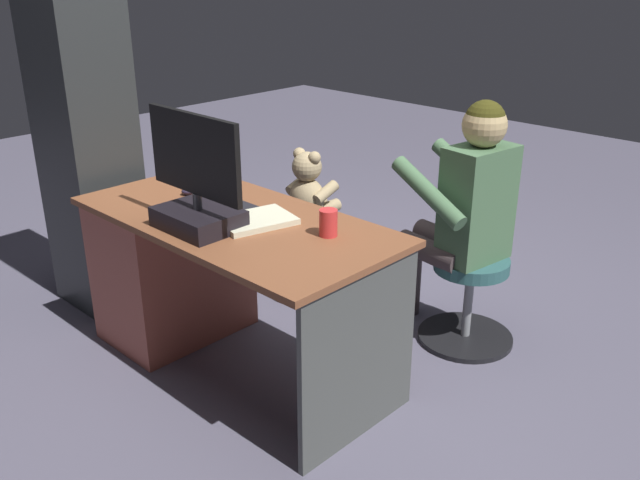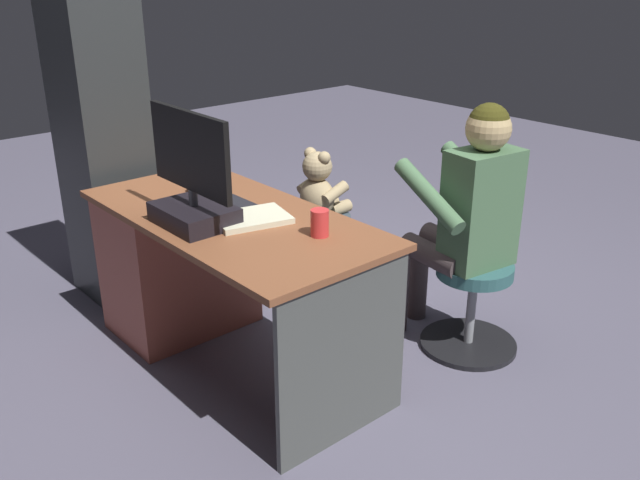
% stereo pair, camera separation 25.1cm
% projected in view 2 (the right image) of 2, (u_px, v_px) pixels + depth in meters
% --- Properties ---
extents(ground_plane, '(10.00, 10.00, 0.00)m').
position_uv_depth(ground_plane, '(305.00, 333.00, 3.42)').
color(ground_plane, '#585568').
extents(desk, '(1.46, 0.71, 0.73)m').
position_uv_depth(desk, '(190.00, 259.00, 3.29)').
color(desk, brown).
rests_on(desk, ground_plane).
extents(monitor, '(0.53, 0.25, 0.47)m').
position_uv_depth(monitor, '(193.00, 189.00, 2.74)').
color(monitor, black).
rests_on(monitor, desk).
extents(keyboard, '(0.42, 0.14, 0.02)m').
position_uv_depth(keyboard, '(233.00, 205.00, 2.98)').
color(keyboard, black).
rests_on(keyboard, desk).
extents(computer_mouse, '(0.06, 0.10, 0.04)m').
position_uv_depth(computer_mouse, '(196.00, 187.00, 3.19)').
color(computer_mouse, '#251D30').
rests_on(computer_mouse, desk).
extents(cup, '(0.07, 0.07, 0.11)m').
position_uv_depth(cup, '(320.00, 223.00, 2.66)').
color(cup, red).
rests_on(cup, desk).
extents(tv_remote, '(0.07, 0.16, 0.02)m').
position_uv_depth(tv_remote, '(182.00, 200.00, 3.04)').
color(tv_remote, black).
rests_on(tv_remote, desk).
extents(notebook_binder, '(0.29, 0.35, 0.02)m').
position_uv_depth(notebook_binder, '(251.00, 218.00, 2.82)').
color(notebook_binder, beige).
rests_on(notebook_binder, desk).
extents(office_chair_teddy, '(0.47, 0.47, 0.44)m').
position_uv_depth(office_chair_teddy, '(317.00, 249.00, 3.79)').
color(office_chair_teddy, black).
rests_on(office_chair_teddy, ground_plane).
extents(teddy_bear, '(0.26, 0.27, 0.37)m').
position_uv_depth(teddy_bear, '(319.00, 187.00, 3.66)').
color(teddy_bear, tan).
rests_on(teddy_bear, office_chair_teddy).
extents(visitor_chair, '(0.46, 0.46, 0.44)m').
position_uv_depth(visitor_chair, '(472.00, 301.00, 3.22)').
color(visitor_chair, black).
rests_on(visitor_chair, ground_plane).
extents(person, '(0.54, 0.53, 1.17)m').
position_uv_depth(person, '(465.00, 208.00, 3.09)').
color(person, '#486C49').
rests_on(person, ground_plane).
extents(equipment_rack, '(0.44, 0.36, 1.58)m').
position_uv_depth(equipment_rack, '(104.00, 153.00, 3.56)').
color(equipment_rack, '#282B2C').
rests_on(equipment_rack, ground_plane).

